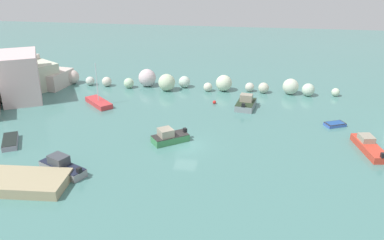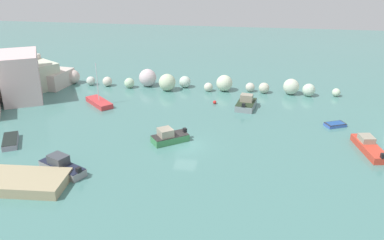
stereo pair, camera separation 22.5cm
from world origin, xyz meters
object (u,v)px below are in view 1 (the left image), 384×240
(moored_boat_3, at_px, (99,102))
(moored_boat_5, at_px, (10,141))
(stone_dock, at_px, (15,182))
(moored_boat_0, at_px, (246,104))
(moored_boat_4, at_px, (169,137))
(channel_buoy, at_px, (214,102))
(moored_boat_1, at_px, (335,124))
(moored_boat_2, at_px, (369,146))
(moored_boat_6, at_px, (62,166))

(moored_boat_3, distance_m, moored_boat_5, 14.46)
(stone_dock, height_order, moored_boat_0, moored_boat_0)
(moored_boat_3, relative_size, moored_boat_4, 1.38)
(moored_boat_3, xyz_separation_m, moored_boat_5, (-5.22, -13.49, -0.05))
(channel_buoy, height_order, moored_boat_5, moored_boat_5)
(stone_dock, height_order, moored_boat_4, moored_boat_4)
(moored_boat_3, bearing_deg, moored_boat_0, 49.28)
(moored_boat_1, distance_m, moored_boat_2, 6.83)
(channel_buoy, distance_m, moored_boat_2, 21.59)
(moored_boat_2, xyz_separation_m, moored_boat_6, (-30.71, -9.26, 0.12))
(moored_boat_5, height_order, moored_boat_6, moored_boat_6)
(channel_buoy, relative_size, moored_boat_4, 0.11)
(moored_boat_4, bearing_deg, channel_buoy, -142.77)
(stone_dock, relative_size, moored_boat_2, 1.50)
(moored_boat_3, relative_size, moored_boat_5, 1.39)
(moored_boat_3, bearing_deg, moored_boat_4, 3.91)
(stone_dock, distance_m, moored_boat_1, 36.54)
(channel_buoy, relative_size, moored_boat_0, 0.11)
(moored_boat_5, bearing_deg, moored_boat_6, -148.72)
(moored_boat_0, xyz_separation_m, moored_boat_1, (11.09, -4.69, -0.40))
(moored_boat_0, height_order, moored_boat_6, moored_boat_0)
(moored_boat_3, bearing_deg, moored_boat_2, 28.85)
(moored_boat_2, height_order, moored_boat_5, moored_boat_2)
(stone_dock, relative_size, moored_boat_1, 3.35)
(moored_boat_3, height_order, moored_boat_4, moored_boat_3)
(stone_dock, bearing_deg, channel_buoy, 57.06)
(channel_buoy, distance_m, moored_boat_4, 13.71)
(moored_boat_0, xyz_separation_m, moored_boat_2, (13.49, -11.08, -0.15))
(channel_buoy, relative_size, moored_boat_6, 0.09)
(moored_boat_1, height_order, moored_boat_6, moored_boat_6)
(moored_boat_1, relative_size, moored_boat_6, 0.52)
(moored_boat_1, relative_size, moored_boat_3, 0.47)
(channel_buoy, height_order, moored_boat_0, moored_boat_0)
(moored_boat_0, distance_m, moored_boat_6, 26.65)
(moored_boat_5, bearing_deg, moored_boat_3, -49.81)
(stone_dock, xyz_separation_m, moored_boat_2, (33.75, 12.38, 0.00))
(moored_boat_0, height_order, moored_boat_3, moored_boat_3)
(moored_boat_1, height_order, moored_boat_2, moored_boat_2)
(moored_boat_2, xyz_separation_m, moored_boat_3, (-34.01, 9.16, -0.12))
(moored_boat_0, distance_m, moored_boat_4, 14.75)
(stone_dock, xyz_separation_m, channel_buoy, (15.82, 24.41, -0.23))
(moored_boat_1, xyz_separation_m, moored_boat_4, (-19.35, -7.53, 0.40))
(moored_boat_6, bearing_deg, moored_boat_1, -125.07)
(channel_buoy, distance_m, moored_boat_3, 16.33)
(moored_boat_2, bearing_deg, channel_buoy, 45.84)
(moored_boat_1, xyz_separation_m, moored_boat_3, (-31.61, 2.76, 0.13))
(moored_boat_4, height_order, moored_boat_6, moored_boat_4)
(moored_boat_4, bearing_deg, moored_boat_5, -26.27)
(moored_boat_2, bearing_deg, moored_boat_3, 64.62)
(channel_buoy, relative_size, moored_boat_5, 0.12)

